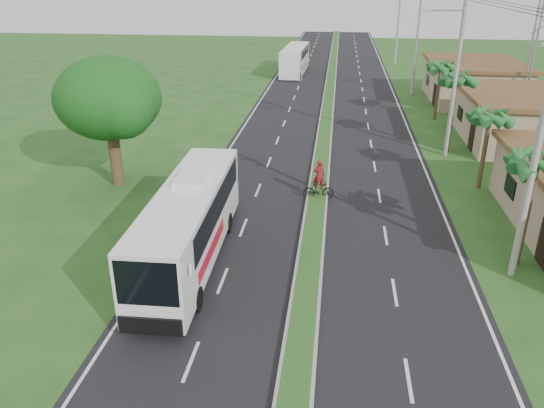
# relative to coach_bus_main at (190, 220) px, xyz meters

# --- Properties ---
(ground) EXTENTS (180.00, 180.00, 0.00)m
(ground) POSITION_rel_coach_bus_main_xyz_m (5.18, -1.48, -2.02)
(ground) COLOR #214D1C
(ground) RESTS_ON ground
(road_asphalt) EXTENTS (14.00, 160.00, 0.02)m
(road_asphalt) POSITION_rel_coach_bus_main_xyz_m (5.18, 18.52, -2.01)
(road_asphalt) COLOR black
(road_asphalt) RESTS_ON ground
(median_strip) EXTENTS (1.20, 160.00, 0.18)m
(median_strip) POSITION_rel_coach_bus_main_xyz_m (5.18, 18.52, -1.92)
(median_strip) COLOR gray
(median_strip) RESTS_ON ground
(lane_edge_left) EXTENTS (0.12, 160.00, 0.01)m
(lane_edge_left) POSITION_rel_coach_bus_main_xyz_m (-1.52, 18.52, -2.02)
(lane_edge_left) COLOR silver
(lane_edge_left) RESTS_ON ground
(lane_edge_right) EXTENTS (0.12, 160.00, 0.01)m
(lane_edge_right) POSITION_rel_coach_bus_main_xyz_m (11.88, 18.52, -2.02)
(lane_edge_right) COLOR silver
(lane_edge_right) RESTS_ON ground
(shop_mid) EXTENTS (7.60, 10.60, 3.67)m
(shop_mid) POSITION_rel_coach_bus_main_xyz_m (19.18, 20.52, -0.16)
(shop_mid) COLOR tan
(shop_mid) RESTS_ON ground
(shop_far) EXTENTS (8.60, 11.60, 3.82)m
(shop_far) POSITION_rel_coach_bus_main_xyz_m (19.18, 34.52, -0.09)
(shop_far) COLOR tan
(shop_far) RESTS_ON ground
(palm_verge_a) EXTENTS (2.40, 2.40, 5.45)m
(palm_verge_a) POSITION_rel_coach_bus_main_xyz_m (14.18, 1.52, 2.72)
(palm_verge_a) COLOR #473321
(palm_verge_a) RESTS_ON ground
(palm_verge_b) EXTENTS (2.40, 2.40, 5.05)m
(palm_verge_b) POSITION_rel_coach_bus_main_xyz_m (14.58, 10.52, 2.34)
(palm_verge_b) COLOR #473321
(palm_verge_b) RESTS_ON ground
(palm_verge_c) EXTENTS (2.40, 2.40, 5.85)m
(palm_verge_c) POSITION_rel_coach_bus_main_xyz_m (13.98, 17.52, 3.10)
(palm_verge_c) COLOR #473321
(palm_verge_c) RESTS_ON ground
(palm_verge_d) EXTENTS (2.40, 2.40, 5.25)m
(palm_verge_d) POSITION_rel_coach_bus_main_xyz_m (14.48, 26.52, 2.53)
(palm_verge_d) COLOR #473321
(palm_verge_d) RESTS_ON ground
(shade_tree) EXTENTS (6.30, 6.00, 7.54)m
(shade_tree) POSITION_rel_coach_bus_main_xyz_m (-6.94, 8.54, 3.01)
(shade_tree) COLOR #473321
(shade_tree) RESTS_ON ground
(utility_pole_a) EXTENTS (1.60, 0.28, 11.00)m
(utility_pole_a) POSITION_rel_coach_bus_main_xyz_m (13.68, 0.52, 3.65)
(utility_pole_a) COLOR gray
(utility_pole_a) RESTS_ON ground
(utility_pole_b) EXTENTS (3.20, 0.28, 12.00)m
(utility_pole_b) POSITION_rel_coach_bus_main_xyz_m (13.65, 16.52, 4.24)
(utility_pole_b) COLOR gray
(utility_pole_b) RESTS_ON ground
(utility_pole_c) EXTENTS (1.60, 0.28, 11.00)m
(utility_pole_c) POSITION_rel_coach_bus_main_xyz_m (13.68, 36.52, 3.65)
(utility_pole_c) COLOR gray
(utility_pole_c) RESTS_ON ground
(utility_pole_d) EXTENTS (1.60, 0.28, 10.50)m
(utility_pole_d) POSITION_rel_coach_bus_main_xyz_m (13.68, 56.52, 3.40)
(utility_pole_d) COLOR gray
(utility_pole_d) RESTS_ON ground
(coach_bus_main) EXTENTS (2.64, 11.41, 3.67)m
(coach_bus_main) POSITION_rel_coach_bus_main_xyz_m (0.00, 0.00, 0.00)
(coach_bus_main) COLOR white
(coach_bus_main) RESTS_ON ground
(coach_bus_far) EXTENTS (2.84, 11.20, 3.24)m
(coach_bus_far) POSITION_rel_coach_bus_main_xyz_m (0.54, 47.72, -0.18)
(coach_bus_far) COLOR white
(coach_bus_far) RESTS_ON ground
(motorcyclist) EXTENTS (1.77, 0.65, 2.28)m
(motorcyclist) POSITION_rel_coach_bus_main_xyz_m (5.23, 7.70, -1.20)
(motorcyclist) COLOR black
(motorcyclist) RESTS_ON ground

